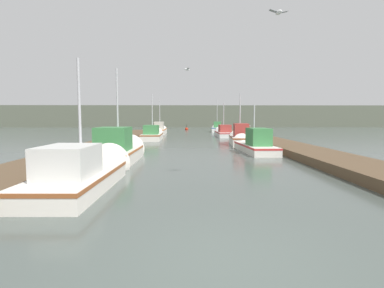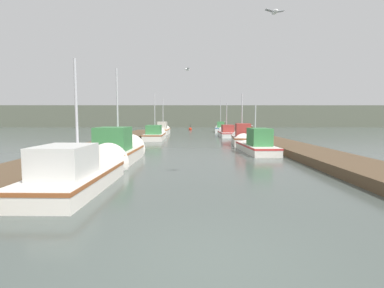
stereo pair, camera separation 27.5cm
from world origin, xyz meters
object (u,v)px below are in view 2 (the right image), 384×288
(fishing_boat_1, at_px, (119,150))
(fishing_boat_3, at_px, (241,137))
(mooring_piling_3, at_px, (224,126))
(seagull_lead, at_px, (275,12))
(fishing_boat_4, at_px, (155,135))
(fishing_boat_2, at_px, (254,144))
(fishing_boat_7, at_px, (220,129))
(mooring_piling_2, at_px, (251,133))
(mooring_piling_0, at_px, (158,127))
(fishing_boat_6, at_px, (163,130))
(seagull_1, at_px, (187,69))
(mooring_piling_1, at_px, (250,134))
(fishing_boat_0, at_px, (84,171))
(channel_buoy, at_px, (190,129))
(fishing_boat_5, at_px, (226,133))

(fishing_boat_1, relative_size, fishing_boat_3, 0.98)
(fishing_boat_3, xyz_separation_m, mooring_piling_3, (1.26, 22.72, 0.16))
(fishing_boat_3, height_order, seagull_lead, seagull_lead)
(fishing_boat_1, relative_size, fishing_boat_4, 0.88)
(fishing_boat_2, xyz_separation_m, fishing_boat_7, (0.29, 23.30, 0.02))
(fishing_boat_3, distance_m, mooring_piling_3, 22.75)
(mooring_piling_2, bearing_deg, mooring_piling_0, 119.83)
(fishing_boat_1, relative_size, fishing_boat_6, 0.85)
(fishing_boat_1, bearing_deg, seagull_1, 21.02)
(mooring_piling_0, relative_size, mooring_piling_1, 1.08)
(fishing_boat_4, height_order, mooring_piling_2, fishing_boat_4)
(fishing_boat_0, xyz_separation_m, fishing_boat_7, (7.53, 32.29, 0.04))
(fishing_boat_1, height_order, seagull_lead, seagull_lead)
(mooring_piling_3, bearing_deg, mooring_piling_0, -167.78)
(mooring_piling_2, bearing_deg, seagull_lead, -99.72)
(fishing_boat_4, bearing_deg, fishing_boat_7, 60.33)
(fishing_boat_7, bearing_deg, fishing_boat_2, -86.60)
(fishing_boat_2, height_order, seagull_lead, seagull_lead)
(fishing_boat_6, bearing_deg, fishing_boat_2, -69.00)
(fishing_boat_2, height_order, mooring_piling_2, fishing_boat_2)
(mooring_piling_0, xyz_separation_m, channel_buoy, (4.65, 4.35, -0.48))
(fishing_boat_3, relative_size, mooring_piling_3, 3.82)
(fishing_boat_6, distance_m, mooring_piling_0, 6.67)
(fishing_boat_2, height_order, mooring_piling_0, fishing_boat_2)
(channel_buoy, bearing_deg, mooring_piling_1, -76.00)
(fishing_boat_5, xyz_separation_m, fishing_boat_6, (-7.23, 4.68, 0.10))
(fishing_boat_3, xyz_separation_m, channel_buoy, (-3.95, 24.93, -0.37))
(fishing_boat_7, bearing_deg, mooring_piling_2, -81.61)
(fishing_boat_6, height_order, mooring_piling_1, fishing_boat_6)
(channel_buoy, bearing_deg, fishing_boat_5, -76.01)
(mooring_piling_1, bearing_deg, mooring_piling_2, -85.03)
(fishing_boat_0, height_order, fishing_boat_3, fishing_boat_3)
(fishing_boat_7, height_order, channel_buoy, fishing_boat_7)
(fishing_boat_5, distance_m, mooring_piling_1, 5.86)
(fishing_boat_0, height_order, mooring_piling_1, fishing_boat_0)
(fishing_boat_0, distance_m, seagull_lead, 7.34)
(fishing_boat_0, relative_size, mooring_piling_3, 4.24)
(seagull_1, bearing_deg, fishing_boat_7, -28.24)
(fishing_boat_0, height_order, fishing_boat_7, fishing_boat_7)
(fishing_boat_5, height_order, seagull_lead, seagull_lead)
(fishing_boat_5, height_order, channel_buoy, fishing_boat_5)
(seagull_lead, bearing_deg, fishing_boat_1, -56.98)
(mooring_piling_2, xyz_separation_m, mooring_piling_3, (-0.13, 19.57, 0.01))
(fishing_boat_6, xyz_separation_m, channel_buoy, (3.35, 10.90, -0.35))
(mooring_piling_1, height_order, mooring_piling_3, mooring_piling_3)
(fishing_boat_5, bearing_deg, fishing_boat_3, -89.22)
(fishing_boat_0, distance_m, fishing_boat_6, 27.75)
(fishing_boat_5, height_order, mooring_piling_3, fishing_boat_5)
(fishing_boat_0, relative_size, seagull_1, 10.25)
(fishing_boat_2, bearing_deg, mooring_piling_1, 77.82)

